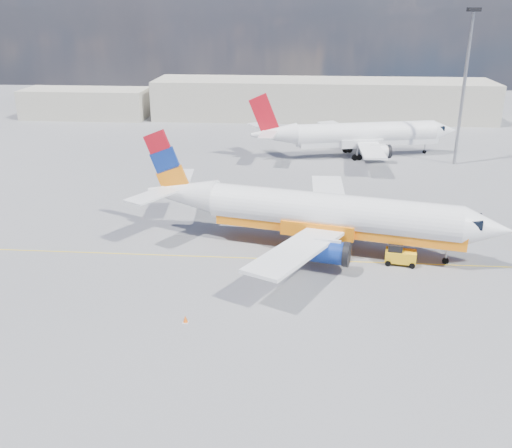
# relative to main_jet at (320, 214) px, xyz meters

# --- Properties ---
(ground) EXTENTS (240.00, 240.00, 0.00)m
(ground) POSITION_rel_main_jet_xyz_m (-3.11, -5.91, -3.71)
(ground) COLOR slate
(ground) RESTS_ON ground
(taxi_line) EXTENTS (70.00, 0.15, 0.01)m
(taxi_line) POSITION_rel_main_jet_xyz_m (-3.11, -2.91, -3.70)
(taxi_line) COLOR yellow
(taxi_line) RESTS_ON ground
(terminal_main) EXTENTS (70.00, 14.00, 8.00)m
(terminal_main) POSITION_rel_main_jet_xyz_m (1.89, 69.09, 0.29)
(terminal_main) COLOR #BDB6A3
(terminal_main) RESTS_ON ground
(terminal_annex) EXTENTS (26.00, 10.00, 6.00)m
(terminal_annex) POSITION_rel_main_jet_xyz_m (-48.11, 66.09, -0.71)
(terminal_annex) COLOR #BDB6A3
(terminal_annex) RESTS_ON ground
(main_jet) EXTENTS (36.87, 28.33, 11.12)m
(main_jet) POSITION_rel_main_jet_xyz_m (0.00, 0.00, 0.00)
(main_jet) COLOR white
(main_jet) RESTS_ON ground
(second_jet) EXTENTS (34.30, 26.28, 10.35)m
(second_jet) POSITION_rel_main_jet_xyz_m (6.99, 37.42, -0.26)
(second_jet) COLOR white
(second_jet) RESTS_ON ground
(gse_tug) EXTENTS (3.05, 2.17, 2.02)m
(gse_tug) POSITION_rel_main_jet_xyz_m (7.47, -3.04, -2.75)
(gse_tug) COLOR black
(gse_tug) RESTS_ON ground
(traffic_cone) EXTENTS (0.44, 0.44, 0.61)m
(traffic_cone) POSITION_rel_main_jet_xyz_m (-10.56, -15.14, -3.41)
(traffic_cone) COLOR white
(traffic_cone) RESTS_ON ground
(floodlight_mast) EXTENTS (1.64, 1.64, 22.40)m
(floodlight_mast) POSITION_rel_main_jet_xyz_m (21.27, 33.86, 9.72)
(floodlight_mast) COLOR gray
(floodlight_mast) RESTS_ON ground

